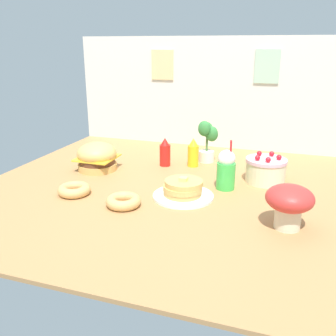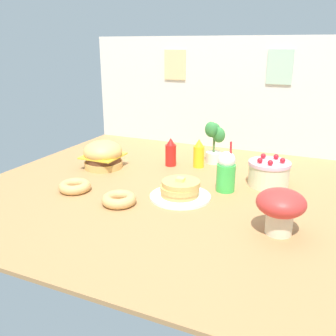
{
  "view_description": "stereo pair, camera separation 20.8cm",
  "coord_description": "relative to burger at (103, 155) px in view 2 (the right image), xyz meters",
  "views": [
    {
      "loc": [
        0.65,
        -2.0,
        0.83
      ],
      "look_at": [
        -0.03,
        0.02,
        0.12
      ],
      "focal_mm": 39.89,
      "sensor_mm": 36.0,
      "label": 1
    },
    {
      "loc": [
        0.84,
        -1.93,
        0.83
      ],
      "look_at": [
        -0.03,
        0.02,
        0.12
      ],
      "focal_mm": 39.89,
      "sensor_mm": 36.0,
      "label": 2
    }
  ],
  "objects": [
    {
      "name": "mushroom_stool",
      "position": [
        1.27,
        -0.48,
        0.04
      ],
      "size": [
        0.22,
        0.22,
        0.21
      ],
      "color": "beige",
      "rests_on": "ground_plane"
    },
    {
      "name": "back_wall",
      "position": [
        0.6,
        0.87,
        0.36
      ],
      "size": [
        2.32,
        0.04,
        0.89
      ],
      "color": "silver",
      "rests_on": "ground_plane"
    },
    {
      "name": "donut_pink_glaze",
      "position": [
        0.09,
        -0.44,
        -0.06
      ],
      "size": [
        0.19,
        0.19,
        0.06
      ],
      "color": "tan",
      "rests_on": "ground_plane"
    },
    {
      "name": "ketchup_bottle",
      "position": [
        0.41,
        0.24,
        0.0
      ],
      "size": [
        0.08,
        0.08,
        0.2
      ],
      "color": "red",
      "rests_on": "ground_plane"
    },
    {
      "name": "ground_plane",
      "position": [
        0.6,
        -0.17,
        -0.1
      ],
      "size": [
        2.32,
        2.1,
        0.02
      ],
      "primitive_type": "cube",
      "color": "#B27F4C"
    },
    {
      "name": "pancake_stack",
      "position": [
        0.7,
        -0.28,
        -0.05
      ],
      "size": [
        0.35,
        0.35,
        0.12
      ],
      "color": "white",
      "rests_on": "ground_plane"
    },
    {
      "name": "donut_chocolate",
      "position": [
        0.43,
        -0.5,
        -0.06
      ],
      "size": [
        0.19,
        0.19,
        0.06
      ],
      "color": "tan",
      "rests_on": "ground_plane"
    },
    {
      "name": "potted_plant",
      "position": [
        0.68,
        0.43,
        0.07
      ],
      "size": [
        0.14,
        0.13,
        0.31
      ],
      "color": "white",
      "rests_on": "ground_plane"
    },
    {
      "name": "cream_soda_cup",
      "position": [
        0.91,
        -0.07,
        0.03
      ],
      "size": [
        0.11,
        0.11,
        0.31
      ],
      "color": "green",
      "rests_on": "ground_plane"
    },
    {
      "name": "layer_cake",
      "position": [
        1.12,
        0.12,
        -0.01
      ],
      "size": [
        0.25,
        0.25,
        0.19
      ],
      "color": "beige",
      "rests_on": "ground_plane"
    },
    {
      "name": "mustard_bottle",
      "position": [
        0.61,
        0.29,
        0.0
      ],
      "size": [
        0.08,
        0.08,
        0.2
      ],
      "color": "yellow",
      "rests_on": "ground_plane"
    },
    {
      "name": "burger",
      "position": [
        0.0,
        0.0,
        0.0
      ],
      "size": [
        0.27,
        0.27,
        0.19
      ],
      "color": "#DBA859",
      "rests_on": "ground_plane"
    }
  ]
}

